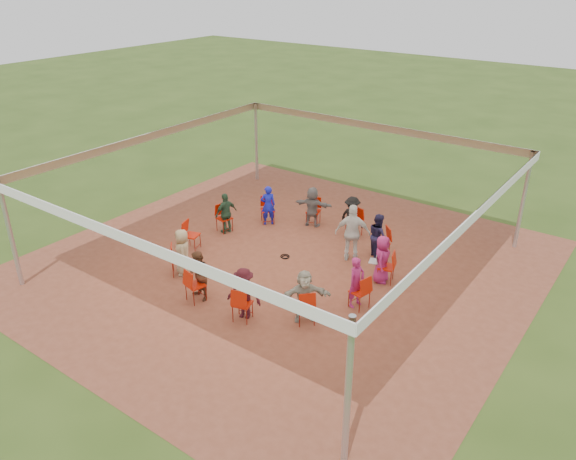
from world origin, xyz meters
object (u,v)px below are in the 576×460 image
Objects in this scene: chair_5 at (224,218)px; person_seated_0 at (382,259)px; person_seated_5 at (226,213)px; chair_11 at (360,292)px; chair_6 at (192,235)px; chair_8 at (195,285)px; chair_1 at (382,242)px; chair_2 at (354,222)px; cable_coil at (285,257)px; person_seated_7 at (199,276)px; chair_9 at (242,304)px; person_seated_8 at (244,293)px; person_seated_2 at (352,217)px; person_seated_3 at (312,207)px; chair_3 at (313,211)px; person_seated_9 at (304,296)px; standing_person at (353,233)px; chair_10 at (305,306)px; person_seated_6 at (183,252)px; person_seated_4 at (268,205)px; person_seated_1 at (378,235)px; person_seated_10 at (356,282)px; chair_4 at (268,210)px; chair_0 at (386,267)px; chair_7 at (179,260)px.

chair_5 is 0.68× the size of person_seated_0.
chair_11 is at bearing 90.00° from person_seated_5.
chair_11 is at bearing 90.00° from chair_5.
chair_6 is 2.90m from chair_8.
chair_1 and chair_6 have the same top height.
chair_2 is 2.70× the size of cable_coil.
person_seated_0 is at bearing 60.00° from person_seated_7.
person_seated_5 is (-3.55, 3.41, 0.22)m from chair_9.
person_seated_2 is at bearing 75.00° from person_seated_8.
person_seated_3 reaches higher than cable_coil.
chair_3 is 1.00× the size of chair_9.
person_seated_9 is 3.99× the size of cable_coil.
standing_person is at bearing 64.56° from person_seated_8.
person_seated_8 reaches higher than chair_10.
chair_11 is 0.68× the size of person_seated_6.
person_seated_4 is 0.78× the size of standing_person.
person_seated_5 is at bearing 120.00° from person_seated_8.
person_seated_1 is 3.99× the size of cable_coil.
person_seated_0 and person_seated_4 have the same top height.
chair_2 is 4.02m from person_seated_10.
chair_4 is 5.69m from person_seated_9.
chair_6 is 0.68× the size of person_seated_3.
person_seated_2 is at bearing 60.00° from person_seated_9.
chair_0 is 0.68× the size of person_seated_7.
person_seated_0 is 2.78m from person_seated_9.
person_seated_9 is (2.87, -4.68, 0.22)m from chair_3.
chair_4 is 0.68× the size of person_seated_10.
chair_4 and chair_11 have the same top height.
chair_2 and chair_3 have the same top height.
chair_0 is 5.60m from chair_7.
chair_10 is 1.50m from chair_11.
person_seated_0 reaches higher than chair_6.
person_seated_2 reaches higher than cable_coil.
chair_9 is 0.68× the size of person_seated_6.
person_seated_5 is 0.78× the size of standing_person.
standing_person is at bearing 65.26° from chair_9.
chair_8 is 1.49m from person_seated_6.
standing_person is (-1.29, 2.02, 0.19)m from person_seated_10.
chair_1 and chair_10 have the same top height.
person_seated_9 is 3.35m from standing_person.
standing_person is (-0.61, 3.29, 0.19)m from person_seated_9.
chair_2 is 0.68× the size of person_seated_5.
chair_7 is 2.70× the size of cable_coil.
chair_11 is at bearing 15.00° from chair_10.
chair_4 is 4.93m from person_seated_7.
chair_7 is 2.85m from person_seated_5.
chair_8 is at bearing 105.00° from chair_1.
chair_10 is 3.46m from standing_person.
person_seated_4 is 1.00× the size of person_seated_9.
standing_person is at bearing 113.46° from person_seated_5.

